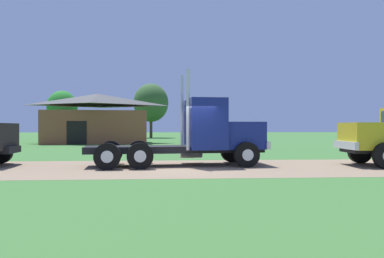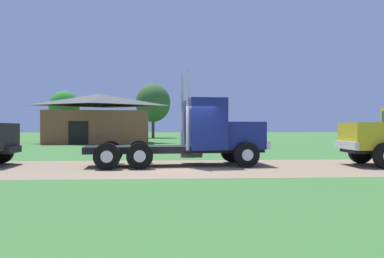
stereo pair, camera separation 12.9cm
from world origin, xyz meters
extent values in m
plane|color=#3A6D30|center=(0.00, 0.00, 0.00)|extent=(200.00, 200.00, 0.00)
cube|color=#887158|center=(0.00, 0.00, 0.00)|extent=(120.00, 6.53, 0.01)
cube|color=black|center=(-0.42, 0.84, 0.71)|extent=(7.61, 2.24, 0.28)
cube|color=navy|center=(2.48, 1.10, 1.29)|extent=(1.86, 2.19, 1.17)
cube|color=silver|center=(3.37, 1.18, 0.89)|extent=(0.36, 2.25, 0.32)
cube|color=navy|center=(0.89, 0.96, 1.78)|extent=(1.72, 2.47, 2.15)
cube|color=#2D3D4C|center=(1.66, 1.03, 2.21)|extent=(0.22, 1.95, 0.95)
cylinder|color=silver|center=(-0.07, 1.80, 2.36)|extent=(0.14, 0.14, 3.30)
cylinder|color=silver|center=(0.10, -0.05, 2.36)|extent=(0.14, 0.14, 3.30)
cylinder|color=silver|center=(0.34, 1.94, 0.49)|extent=(1.04, 0.61, 0.52)
cylinder|color=black|center=(2.29, 2.26, 0.52)|extent=(1.06, 0.39, 1.04)
cylinder|color=silver|center=(2.27, 2.42, 0.52)|extent=(0.47, 0.08, 0.47)
cylinder|color=black|center=(2.50, -0.07, 0.52)|extent=(1.06, 0.39, 1.04)
cylinder|color=silver|center=(2.51, -0.23, 0.52)|extent=(0.47, 0.08, 0.47)
cylinder|color=black|center=(-3.26, 1.75, 0.52)|extent=(1.06, 0.39, 1.04)
cylinder|color=silver|center=(-3.28, 1.91, 0.52)|extent=(0.47, 0.08, 0.47)
cylinder|color=black|center=(-3.05, -0.58, 0.52)|extent=(1.06, 0.39, 1.04)
cylinder|color=silver|center=(-3.03, -0.74, 0.52)|extent=(0.47, 0.08, 0.47)
cylinder|color=black|center=(-2.02, 1.87, 0.52)|extent=(1.06, 0.39, 1.04)
cylinder|color=silver|center=(-2.03, 2.03, 0.52)|extent=(0.47, 0.08, 0.47)
cylinder|color=black|center=(-1.80, -0.46, 0.52)|extent=(1.06, 0.39, 1.04)
cylinder|color=silver|center=(-1.79, -0.62, 0.52)|extent=(0.47, 0.08, 0.47)
cube|color=gold|center=(7.88, 0.22, 1.28)|extent=(2.13, 2.16, 1.13)
cube|color=silver|center=(6.83, 0.29, 0.89)|extent=(0.30, 2.24, 0.32)
cylinder|color=black|center=(8.06, 1.37, 0.52)|extent=(1.06, 0.37, 1.04)
cylinder|color=silver|center=(8.07, 1.53, 0.52)|extent=(0.47, 0.07, 0.47)
cylinder|color=black|center=(-8.26, 2.26, 0.50)|extent=(1.03, 0.38, 1.01)
cylinder|color=silver|center=(-8.27, 2.42, 0.50)|extent=(0.45, 0.07, 0.45)
cube|color=brown|center=(-7.83, 23.37, 1.62)|extent=(10.15, 6.69, 3.25)
pyramid|color=#464646|center=(-7.83, 23.37, 4.44)|extent=(10.66, 7.02, 1.19)
cube|color=black|center=(-9.16, 20.16, 1.10)|extent=(1.80, 0.14, 2.20)
cylinder|color=#513823|center=(-12.81, 28.64, 1.29)|extent=(0.44, 0.44, 2.58)
ellipsoid|color=#277E27|center=(-12.81, 28.64, 3.94)|extent=(3.41, 3.41, 3.76)
cylinder|color=#513823|center=(-3.21, 41.96, 1.61)|extent=(0.44, 0.44, 3.22)
ellipsoid|color=#355B2B|center=(-3.21, 41.96, 5.33)|extent=(5.29, 5.29, 5.82)
camera|label=1|loc=(-0.74, -15.10, 1.66)|focal=34.88mm
camera|label=2|loc=(-0.61, -15.11, 1.66)|focal=34.88mm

